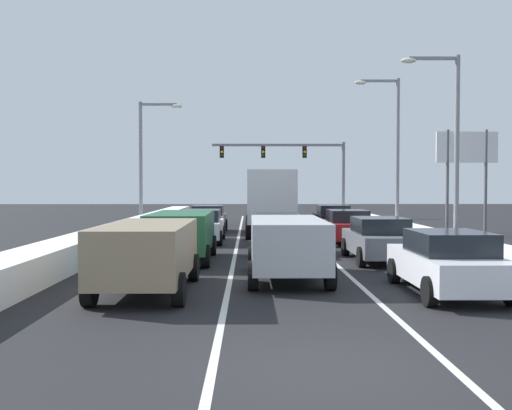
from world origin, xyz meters
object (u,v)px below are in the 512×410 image
object	(u,v)px
sedan_white_right_lane_nearest	(447,262)
traffic_light_gantry	(297,160)
suv_tan_left_lane_nearest	(148,251)
sedan_charcoal_center_lane_second	(277,232)
sedan_gray_right_lane_second	(379,239)
street_lamp_left_mid	(147,152)
sedan_gray_left_lane_fourth	(208,219)
street_lamp_right_mid	(392,140)
suv_maroon_center_lane_fourth	(264,210)
street_lamp_right_near	(449,132)
sedan_black_right_lane_fourth	(333,218)
sedan_red_right_lane_third	(347,226)
suv_green_left_lane_second	(182,232)
box_truck_center_lane_third	(270,199)
suv_silver_center_lane_nearest	(287,243)
roadside_sign_right	(467,158)
sedan_white_left_lane_third	(202,226)

from	to	relation	value
sedan_white_right_lane_nearest	traffic_light_gantry	xyz separation A→B (m)	(-0.80, 34.44, 3.97)
suv_tan_left_lane_nearest	sedan_charcoal_center_lane_second	bearing A→B (deg)	67.83
sedan_gray_right_lane_second	street_lamp_left_mid	bearing A→B (deg)	124.11
sedan_gray_left_lane_fourth	street_lamp_right_mid	world-z (taller)	street_lamp_right_mid
suv_maroon_center_lane_fourth	street_lamp_right_near	xyz separation A→B (m)	(7.96, -12.73, 4.01)
sedan_white_right_lane_nearest	sedan_charcoal_center_lane_second	distance (m)	9.74
sedan_black_right_lane_fourth	street_lamp_right_near	distance (m)	9.17
sedan_red_right_lane_third	suv_tan_left_lane_nearest	distance (m)	13.98
sedan_white_right_lane_nearest	suv_green_left_lane_second	size ratio (longest dim) A/B	0.92
suv_tan_left_lane_nearest	street_lamp_right_near	size ratio (longest dim) A/B	0.58
suv_maroon_center_lane_fourth	sedan_white_right_lane_nearest	bearing A→B (deg)	-81.52
traffic_light_gantry	street_lamp_right_mid	bearing A→B (deg)	-72.62
sedan_black_right_lane_fourth	street_lamp_right_near	size ratio (longest dim) A/B	0.53
street_lamp_right_mid	street_lamp_left_mid	size ratio (longest dim) A/B	1.15
box_truck_center_lane_third	street_lamp_right_near	world-z (taller)	street_lamp_right_near
sedan_gray_right_lane_second	suv_green_left_lane_second	size ratio (longest dim) A/B	0.92
suv_tan_left_lane_nearest	street_lamp_right_near	distance (m)	17.10
sedan_black_right_lane_fourth	sedan_charcoal_center_lane_second	distance (m)	10.87
box_truck_center_lane_third	suv_silver_center_lane_nearest	bearing A→B (deg)	-90.17
sedan_red_right_lane_third	sedan_gray_left_lane_fourth	distance (m)	9.14
suv_maroon_center_lane_fourth	street_lamp_left_mid	bearing A→B (deg)	-155.77
sedan_black_right_lane_fourth	box_truck_center_lane_third	xyz separation A→B (m)	(-3.65, -2.47, 1.14)
sedan_white_right_lane_nearest	sedan_gray_left_lane_fourth	distance (m)	19.95
traffic_light_gantry	roadside_sign_right	xyz separation A→B (m)	(7.35, -17.96, -0.72)
traffic_light_gantry	sedan_white_right_lane_nearest	bearing A→B (deg)	-88.68
suv_tan_left_lane_nearest	suv_green_left_lane_second	distance (m)	5.96
sedan_charcoal_center_lane_second	street_lamp_right_near	bearing A→B (deg)	22.86
sedan_gray_right_lane_second	suv_tan_left_lane_nearest	size ratio (longest dim) A/B	0.92
suv_silver_center_lane_nearest	sedan_gray_left_lane_fourth	world-z (taller)	suv_silver_center_lane_nearest
suv_silver_center_lane_nearest	street_lamp_right_near	bearing A→B (deg)	52.06
sedan_gray_left_lane_fourth	roadside_sign_right	distance (m)	14.12
sedan_white_left_lane_third	traffic_light_gantry	size ratio (longest dim) A/B	0.41
sedan_black_right_lane_fourth	sedan_gray_left_lane_fourth	world-z (taller)	same
sedan_black_right_lane_fourth	roadside_sign_right	xyz separation A→B (m)	(6.56, -2.81, 3.25)
suv_tan_left_lane_nearest	sedan_white_left_lane_third	distance (m)	12.69
sedan_white_right_lane_nearest	sedan_gray_right_lane_second	size ratio (longest dim) A/B	1.00
sedan_gray_left_lane_fourth	street_lamp_right_near	xyz separation A→B (m)	(11.22, -6.33, 4.26)
sedan_red_right_lane_third	street_lamp_right_near	bearing A→B (deg)	-1.12
suv_tan_left_lane_nearest	roadside_sign_right	world-z (taller)	roadside_sign_right
suv_silver_center_lane_nearest	suv_green_left_lane_second	size ratio (longest dim) A/B	1.00
sedan_gray_right_lane_second	suv_silver_center_lane_nearest	size ratio (longest dim) A/B	0.92
sedan_gray_right_lane_second	traffic_light_gantry	size ratio (longest dim) A/B	0.41
roadside_sign_right	sedan_charcoal_center_lane_second	bearing A→B (deg)	-143.89
suv_silver_center_lane_nearest	street_lamp_right_near	distance (m)	13.48
suv_maroon_center_lane_fourth	sedan_gray_left_lane_fourth	world-z (taller)	suv_maroon_center_lane_fourth
sedan_gray_left_lane_fourth	box_truck_center_lane_third	bearing A→B (deg)	-29.17
sedan_charcoal_center_lane_second	suv_green_left_lane_second	xyz separation A→B (m)	(-3.43, -2.82, 0.25)
sedan_red_right_lane_third	sedan_gray_left_lane_fourth	world-z (taller)	same
sedan_white_right_lane_nearest	sedan_red_right_lane_third	distance (m)	12.44
sedan_white_right_lane_nearest	street_lamp_left_mid	size ratio (longest dim) A/B	0.59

